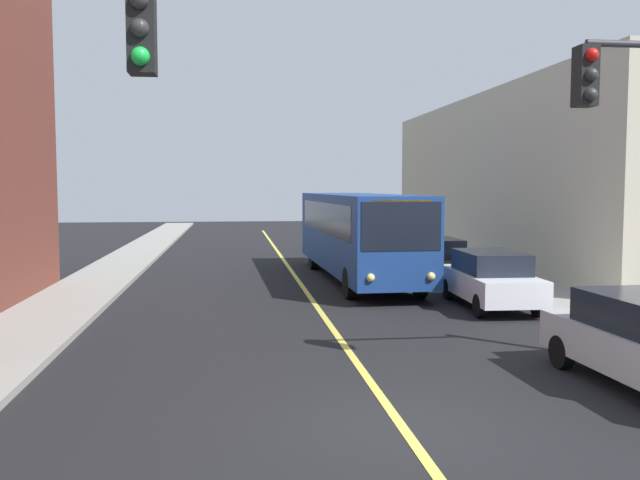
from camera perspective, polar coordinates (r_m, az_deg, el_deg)
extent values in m
plane|color=black|center=(10.23, 6.95, -15.37)|extent=(120.00, 120.00, 0.00)
cube|color=gray|center=(20.20, -21.22, -5.51)|extent=(2.50, 90.00, 0.15)
cube|color=gray|center=(21.86, 19.03, -4.71)|extent=(2.50, 90.00, 0.15)
cube|color=#D8CC4C|center=(24.68, -1.70, -3.60)|extent=(0.16, 60.00, 0.01)
cube|color=beige|center=(34.83, 21.75, 4.71)|extent=(12.00, 25.25, 7.63)
cube|color=black|center=(32.41, 12.39, 1.05)|extent=(0.06, 17.67, 1.30)
cube|color=black|center=(32.39, 12.49, 6.71)|extent=(0.06, 17.67, 1.30)
cube|color=navy|center=(25.32, 3.14, 0.74)|extent=(2.87, 12.06, 2.75)
cube|color=black|center=(19.49, 6.82, 1.15)|extent=(2.35, 0.14, 1.40)
cube|color=black|center=(31.15, 0.85, 2.59)|extent=(2.30, 0.14, 1.10)
cube|color=black|center=(25.06, 0.33, 1.91)|extent=(0.34, 10.20, 1.10)
cube|color=black|center=(25.58, 5.90, 1.93)|extent=(0.34, 10.20, 1.10)
cube|color=orange|center=(19.47, 6.82, 2.91)|extent=(1.79, 0.11, 0.30)
sphere|color=#F9D872|center=(19.36, 4.26, -3.17)|extent=(0.24, 0.24, 0.24)
sphere|color=#F9D872|center=(19.84, 9.29, -3.03)|extent=(0.24, 0.24, 0.24)
cylinder|color=black|center=(21.13, 2.51, -3.61)|extent=(0.33, 1.01, 1.00)
cylinder|color=black|center=(21.68, 8.36, -3.45)|extent=(0.33, 1.01, 1.00)
cylinder|color=black|center=(28.66, -0.53, -1.48)|extent=(0.33, 1.01, 1.00)
cylinder|color=black|center=(29.07, 3.86, -1.41)|extent=(0.33, 1.01, 1.00)
cylinder|color=black|center=(13.95, 19.58, -8.82)|extent=(0.24, 0.65, 0.64)
cylinder|color=black|center=(14.78, 25.09, -8.25)|extent=(0.24, 0.65, 0.64)
cube|color=silver|center=(20.20, 14.08, -3.63)|extent=(1.97, 4.47, 0.70)
cube|color=black|center=(20.12, 14.11, -1.79)|extent=(1.72, 2.53, 0.60)
cylinder|color=black|center=(18.60, 13.24, -5.39)|extent=(0.25, 0.65, 0.64)
cylinder|color=black|center=(19.16, 17.80, -5.20)|extent=(0.25, 0.65, 0.64)
cylinder|color=black|center=(21.43, 10.71, -4.06)|extent=(0.25, 0.65, 0.64)
cylinder|color=black|center=(21.92, 14.75, -3.94)|extent=(0.25, 0.65, 0.64)
cube|color=black|center=(24.96, 9.52, -2.04)|extent=(1.86, 4.42, 0.70)
cube|color=black|center=(24.89, 9.54, -0.55)|extent=(1.65, 2.49, 0.60)
cylinder|color=black|center=(23.35, 8.64, -3.33)|extent=(0.23, 0.64, 0.64)
cylinder|color=black|center=(23.82, 12.36, -3.23)|extent=(0.23, 0.64, 0.64)
cylinder|color=black|center=(26.23, 6.92, -2.46)|extent=(0.23, 0.64, 0.64)
cylinder|color=black|center=(26.65, 10.27, -2.39)|extent=(0.23, 0.64, 0.64)
cube|color=black|center=(8.70, -14.69, 16.51)|extent=(0.32, 0.36, 1.00)
sphere|color=#2D2D2D|center=(8.59, -14.91, 18.86)|extent=(0.22, 0.22, 0.22)
sphere|color=#2D2D2D|center=(8.52, -14.86, 16.77)|extent=(0.22, 0.22, 0.22)
sphere|color=green|center=(8.45, -14.82, 14.66)|extent=(0.22, 0.22, 0.22)
cube|color=black|center=(12.46, 21.33, 12.64)|extent=(0.32, 0.36, 1.00)
sphere|color=red|center=(12.34, 21.80, 14.21)|extent=(0.22, 0.22, 0.22)
sphere|color=#2D2D2D|center=(12.29, 21.76, 12.74)|extent=(0.22, 0.22, 0.22)
sphere|color=#2D2D2D|center=(12.25, 21.72, 11.26)|extent=(0.22, 0.22, 0.22)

